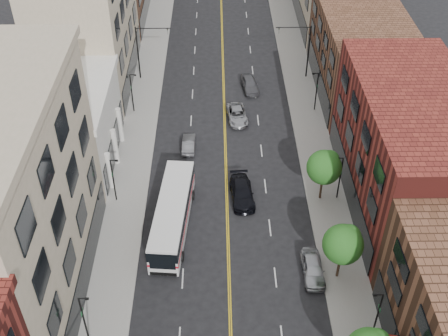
{
  "coord_description": "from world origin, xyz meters",
  "views": [
    {
      "loc": [
        -0.92,
        -17.44,
        37.87
      ],
      "look_at": [
        -0.3,
        22.87,
        5.0
      ],
      "focal_mm": 45.0,
      "sensor_mm": 36.0,
      "label": 1
    }
  ],
  "objects_px": {
    "car_parked_far": "(313,268)",
    "car_lane_b": "(237,115)",
    "car_lane_behind": "(189,144)",
    "car_lane_c": "(250,84)",
    "city_bus": "(173,213)",
    "car_lane_a": "(242,193)"
  },
  "relations": [
    {
      "from": "car_lane_a",
      "to": "car_lane_c",
      "type": "distance_m",
      "value": 20.94
    },
    {
      "from": "city_bus",
      "to": "car_lane_b",
      "type": "distance_m",
      "value": 19.17
    },
    {
      "from": "car_lane_b",
      "to": "car_lane_behind",
      "type": "bearing_deg",
      "value": -140.91
    },
    {
      "from": "car_lane_c",
      "to": "car_lane_b",
      "type": "bearing_deg",
      "value": -112.39
    },
    {
      "from": "car_lane_c",
      "to": "car_parked_far",
      "type": "bearing_deg",
      "value": -90.24
    },
    {
      "from": "car_parked_far",
      "to": "car_lane_b",
      "type": "bearing_deg",
      "value": 102.91
    },
    {
      "from": "car_parked_far",
      "to": "car_lane_a",
      "type": "height_order",
      "value": "car_lane_a"
    },
    {
      "from": "city_bus",
      "to": "car_parked_far",
      "type": "xyz_separation_m",
      "value": [
        12.3,
        -5.93,
        -1.06
      ]
    },
    {
      "from": "car_parked_far",
      "to": "car_lane_c",
      "type": "bearing_deg",
      "value": 96.66
    },
    {
      "from": "city_bus",
      "to": "car_lane_b",
      "type": "bearing_deg",
      "value": 74.8
    },
    {
      "from": "car_lane_b",
      "to": "car_lane_c",
      "type": "relative_size",
      "value": 1.08
    },
    {
      "from": "city_bus",
      "to": "car_lane_c",
      "type": "distance_m",
      "value": 26.22
    },
    {
      "from": "car_lane_behind",
      "to": "car_lane_c",
      "type": "height_order",
      "value": "car_lane_c"
    },
    {
      "from": "car_parked_far",
      "to": "city_bus",
      "type": "bearing_deg",
      "value": 153.76
    },
    {
      "from": "car_lane_behind",
      "to": "car_lane_a",
      "type": "xyz_separation_m",
      "value": [
        5.58,
        -8.4,
        0.14
      ]
    },
    {
      "from": "car_lane_a",
      "to": "car_lane_c",
      "type": "xyz_separation_m",
      "value": [
        1.83,
        20.86,
        0.0
      ]
    },
    {
      "from": "city_bus",
      "to": "car_lane_c",
      "type": "height_order",
      "value": "city_bus"
    },
    {
      "from": "city_bus",
      "to": "car_lane_behind",
      "type": "height_order",
      "value": "city_bus"
    },
    {
      "from": "car_parked_far",
      "to": "car_lane_behind",
      "type": "distance_m",
      "value": 21.47
    },
    {
      "from": "car_lane_behind",
      "to": "car_lane_a",
      "type": "relative_size",
      "value": 0.72
    },
    {
      "from": "car_parked_far",
      "to": "car_lane_b",
      "type": "height_order",
      "value": "car_parked_far"
    },
    {
      "from": "car_lane_behind",
      "to": "car_lane_b",
      "type": "distance_m",
      "value": 7.91
    }
  ]
}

